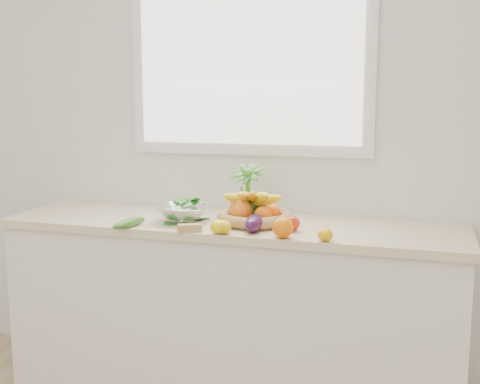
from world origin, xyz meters
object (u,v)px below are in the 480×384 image
(cucumber, at_px, (129,223))
(colander_with_spinach, at_px, (184,209))
(eggplant, at_px, (254,223))
(potted_herb, at_px, (247,194))
(apple, at_px, (292,224))
(fruit_basket, at_px, (254,213))

(cucumber, relative_size, colander_with_spinach, 0.85)
(colander_with_spinach, bearing_deg, cucumber, -135.33)
(colander_with_spinach, bearing_deg, eggplant, -13.57)
(potted_herb, bearing_deg, cucumber, -144.26)
(apple, xyz_separation_m, potted_herb, (-0.27, 0.19, 0.09))
(apple, height_order, eggplant, eggplant)
(eggplant, height_order, cucumber, eggplant)
(apple, distance_m, colander_with_spinach, 0.55)
(apple, distance_m, fruit_basket, 0.24)
(apple, xyz_separation_m, colander_with_spinach, (-0.55, 0.04, 0.03))
(apple, bearing_deg, fruit_basket, 151.86)
(potted_herb, bearing_deg, apple, -35.07)
(eggplant, xyz_separation_m, cucumber, (-0.58, -0.10, -0.02))
(fruit_basket, bearing_deg, apple, -28.14)
(potted_herb, relative_size, colander_with_spinach, 1.10)
(apple, relative_size, colander_with_spinach, 0.26)
(eggplant, bearing_deg, fruit_basket, 106.46)
(cucumber, bearing_deg, potted_herb, 35.74)
(apple, distance_m, cucumber, 0.76)
(apple, bearing_deg, potted_herb, 144.93)
(apple, xyz_separation_m, fruit_basket, (-0.21, 0.11, 0.02))
(eggplant, bearing_deg, potted_herb, 114.37)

